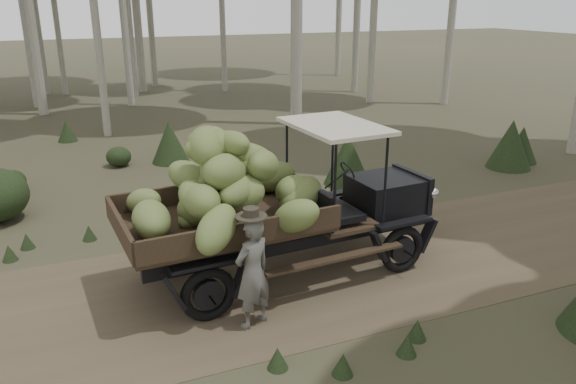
# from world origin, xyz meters

# --- Properties ---
(ground) EXTENTS (120.00, 120.00, 0.00)m
(ground) POSITION_xyz_m (0.00, 0.00, 0.00)
(ground) COLOR #473D2B
(ground) RESTS_ON ground
(dirt_track) EXTENTS (70.00, 4.00, 0.01)m
(dirt_track) POSITION_xyz_m (0.00, 0.00, 0.00)
(dirt_track) COLOR brown
(dirt_track) RESTS_ON ground
(banana_truck) EXTENTS (5.50, 2.80, 2.69)m
(banana_truck) POSITION_xyz_m (1.73, 0.09, 1.56)
(banana_truck) COLOR black
(banana_truck) RESTS_ON ground
(farmer) EXTENTS (0.70, 0.59, 1.77)m
(farmer) POSITION_xyz_m (1.25, -1.12, 0.84)
(farmer) COLOR #575650
(farmer) RESTS_ON ground
(undergrowth) EXTENTS (23.72, 24.09, 1.39)m
(undergrowth) POSITION_xyz_m (1.79, -1.18, 0.57)
(undergrowth) COLOR #233319
(undergrowth) RESTS_ON ground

